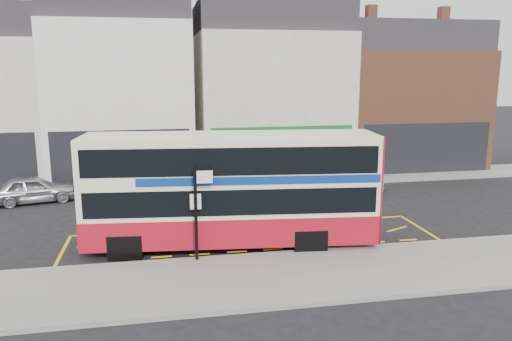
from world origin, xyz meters
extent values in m
plane|color=black|center=(0.00, 0.00, 0.00)|extent=(120.00, 120.00, 0.00)
cube|color=gray|center=(0.00, -2.30, 0.07)|extent=(40.00, 4.00, 0.15)
cube|color=gray|center=(0.00, -0.38, 0.07)|extent=(40.00, 0.15, 0.15)
cube|color=gray|center=(0.00, 11.00, 0.07)|extent=(50.00, 3.00, 0.15)
cube|color=white|center=(-5.50, 15.00, 4.50)|extent=(8.00, 8.00, 9.00)
cube|color=#28262B|center=(-5.50, 15.00, 9.90)|extent=(8.00, 7.20, 1.80)
cube|color=black|center=(-5.50, 11.02, 1.60)|extent=(7.36, 0.06, 3.20)
cube|color=black|center=(-5.50, 11.04, 1.40)|extent=(5.60, 0.04, 2.00)
cube|color=silver|center=(3.50, 15.00, 4.25)|extent=(9.00, 8.00, 8.50)
cube|color=#28262B|center=(3.50, 15.00, 9.40)|extent=(9.00, 7.20, 1.80)
cube|color=#126521|center=(3.50, 11.02, 1.60)|extent=(8.28, 0.06, 3.20)
cube|color=black|center=(3.50, 11.04, 1.40)|extent=(6.30, 0.04, 2.00)
cube|color=#93533B|center=(12.50, 15.00, 3.75)|extent=(9.00, 8.00, 7.50)
cube|color=#28262B|center=(12.50, 15.00, 8.40)|extent=(9.00, 7.20, 1.80)
cube|color=#93533B|center=(9.80, 14.00, 9.70)|extent=(0.60, 0.60, 1.20)
cube|color=#93533B|center=(14.75, 14.00, 9.70)|extent=(0.60, 0.60, 1.20)
cube|color=black|center=(12.50, 11.02, 1.60)|extent=(8.28, 0.06, 3.20)
cube|color=black|center=(12.50, 11.04, 1.40)|extent=(6.30, 0.04, 2.00)
cube|color=#F9ECBD|center=(-0.93, 0.90, 2.25)|extent=(10.59, 3.43, 3.83)
cube|color=#A40D20|center=(-0.93, 0.90, 0.85)|extent=(10.64, 3.47, 1.04)
cube|color=#A40D20|center=(4.22, 0.37, 2.25)|extent=(0.31, 2.40, 3.83)
cube|color=black|center=(-0.93, 0.90, 1.99)|extent=(10.19, 3.44, 0.90)
cube|color=black|center=(-0.93, 0.90, 3.41)|extent=(10.19, 3.44, 0.95)
cube|color=navy|center=(0.01, 0.81, 2.74)|extent=(8.53, 3.26, 0.28)
cube|color=black|center=(-6.09, 1.44, 1.75)|extent=(0.28, 2.17, 1.51)
cube|color=black|center=(-6.09, 1.44, 3.41)|extent=(0.28, 2.17, 0.95)
cube|color=black|center=(-6.08, 1.44, 2.65)|extent=(0.22, 1.65, 0.33)
cube|color=#F9ECBD|center=(-0.93, 0.90, 4.12)|extent=(10.59, 3.33, 0.11)
cylinder|color=black|center=(-4.71, 0.23, 0.47)|extent=(0.97, 0.36, 0.95)
cylinder|color=black|center=(-4.49, 2.34, 0.47)|extent=(0.97, 0.36, 0.95)
cylinder|color=black|center=(1.68, -0.43, 0.47)|extent=(0.97, 0.36, 0.95)
cylinder|color=black|center=(1.90, 1.68, 0.47)|extent=(0.97, 0.36, 0.95)
cube|color=black|center=(-2.32, -0.53, 1.72)|extent=(0.11, 0.11, 3.15)
cube|color=white|center=(-2.01, -0.54, 2.98)|extent=(0.57, 0.06, 0.46)
cube|color=white|center=(-2.32, -0.46, 2.14)|extent=(0.37, 0.05, 0.52)
imported|color=#BABBBF|center=(-9.58, 8.77, 0.67)|extent=(4.18, 2.46, 1.34)
imported|color=#45474D|center=(-3.75, 9.24, 0.61)|extent=(3.94, 2.40, 1.23)
imported|color=white|center=(5.90, 8.37, 0.71)|extent=(5.20, 2.91, 1.42)
cylinder|color=black|center=(3.52, 12.20, 0.85)|extent=(0.24, 0.24, 1.70)
camera|label=1|loc=(-3.36, -16.47, 6.49)|focal=35.00mm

